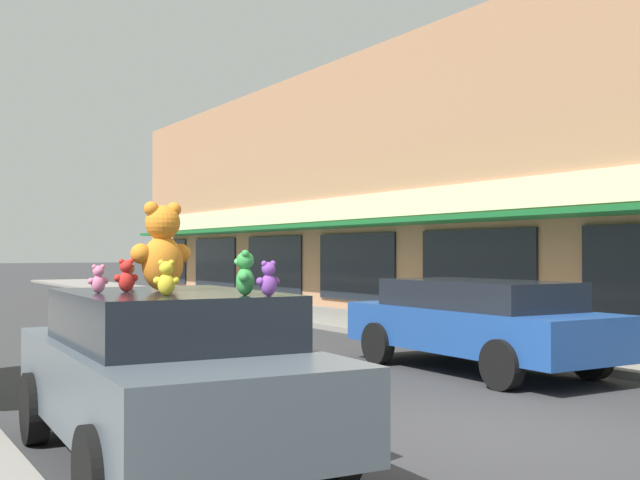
# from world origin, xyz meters

# --- Properties ---
(ground_plane) EXTENTS (260.00, 260.00, 0.00)m
(ground_plane) POSITION_xyz_m (0.00, 0.00, 0.00)
(ground_plane) COLOR #333335
(storefront_row) EXTENTS (14.04, 37.03, 7.84)m
(storefront_row) POSITION_xyz_m (13.78, 13.63, 3.92)
(storefront_row) COLOR tan
(storefront_row) RESTS_ON ground_plane
(plush_art_car) EXTENTS (2.18, 4.35, 1.51)m
(plush_art_car) POSITION_xyz_m (-3.12, 0.37, 0.81)
(plush_art_car) COLOR #4C5660
(plush_art_car) RESTS_ON ground_plane
(teddy_bear_giant) EXTENTS (0.60, 0.39, 0.80)m
(teddy_bear_giant) POSITION_xyz_m (-3.10, 0.56, 1.90)
(teddy_bear_giant) COLOR orange
(teddy_bear_giant) RESTS_ON plush_art_car
(teddy_bear_red) EXTENTS (0.22, 0.13, 0.29)m
(teddy_bear_red) POSITION_xyz_m (-3.44, 0.53, 1.65)
(teddy_bear_red) COLOR red
(teddy_bear_red) RESTS_ON plush_art_car
(teddy_bear_purple) EXTENTS (0.21, 0.13, 0.28)m
(teddy_bear_purple) POSITION_xyz_m (-2.67, -0.69, 1.65)
(teddy_bear_purple) COLOR purple
(teddy_bear_purple) RESTS_ON plush_art_car
(teddy_bear_brown) EXTENTS (0.15, 0.17, 0.24)m
(teddy_bear_brown) POSITION_xyz_m (-3.19, 1.25, 1.63)
(teddy_bear_brown) COLOR olive
(teddy_bear_brown) RESTS_ON plush_art_car
(teddy_bear_yellow) EXTENTS (0.22, 0.16, 0.29)m
(teddy_bear_yellow) POSITION_xyz_m (-3.35, -0.23, 1.65)
(teddy_bear_yellow) COLOR yellow
(teddy_bear_yellow) RESTS_ON plush_art_car
(teddy_bear_pink) EXTENTS (0.18, 0.11, 0.24)m
(teddy_bear_pink) POSITION_xyz_m (-3.71, 0.46, 1.63)
(teddy_bear_pink) COLOR pink
(teddy_bear_pink) RESTS_ON plush_art_car
(teddy_bear_green) EXTENTS (0.21, 0.28, 0.37)m
(teddy_bear_green) POSITION_xyz_m (-2.79, -0.51, 1.69)
(teddy_bear_green) COLOR green
(teddy_bear_green) RESTS_ON plush_art_car
(parked_car_far_center) EXTENTS (1.96, 4.69, 1.42)m
(parked_car_far_center) POSITION_xyz_m (2.90, 3.08, 0.79)
(parked_car_far_center) COLOR #1E4793
(parked_car_far_center) RESTS_ON ground_plane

